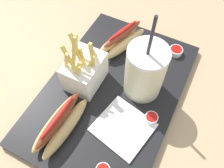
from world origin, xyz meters
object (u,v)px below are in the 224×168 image
at_px(fries_basket, 84,71).
at_px(soda_cup, 145,72).
at_px(ketchup_cup_2, 151,118).
at_px(hot_dog_1, 122,39).
at_px(ketchup_cup_3, 176,51).
at_px(napkin_stack, 123,127).
at_px(hot_dog_2, 60,124).

bearing_deg(fries_basket, soda_cup, 108.84).
bearing_deg(ketchup_cup_2, hot_dog_1, -138.22).
xyz_separation_m(ketchup_cup_3, napkin_stack, (0.27, -0.04, -0.01)).
height_order(hot_dog_2, ketchup_cup_3, hot_dog_2).
bearing_deg(soda_cup, fries_basket, -71.16).
distance_m(fries_basket, ketchup_cup_3, 0.27).
bearing_deg(ketchup_cup_3, fries_basket, -42.25).
bearing_deg(hot_dog_1, hot_dog_2, -2.72).
xyz_separation_m(fries_basket, ketchup_cup_3, (-0.20, 0.18, -0.03)).
bearing_deg(hot_dog_1, ketchup_cup_3, 105.88).
bearing_deg(hot_dog_2, fries_basket, -172.91).
height_order(soda_cup, hot_dog_2, soda_cup).
bearing_deg(fries_basket, napkin_stack, 62.78).
relative_size(ketchup_cup_3, napkin_stack, 0.31).
bearing_deg(ketchup_cup_3, soda_cup, -15.03).
xyz_separation_m(hot_dog_1, ketchup_cup_3, (-0.04, 0.15, -0.02)).
bearing_deg(hot_dog_2, ketchup_cup_2, 122.13).
relative_size(hot_dog_2, ketchup_cup_3, 4.44).
relative_size(fries_basket, hot_dog_2, 0.97).
bearing_deg(napkin_stack, hot_dog_1, -153.84).
bearing_deg(napkin_stack, ketchup_cup_3, 172.50).
relative_size(ketchup_cup_2, napkin_stack, 0.26).
xyz_separation_m(fries_basket, hot_dog_1, (-0.16, 0.03, -0.02)).
distance_m(hot_dog_1, ketchup_cup_2, 0.25).
xyz_separation_m(hot_dog_1, ketchup_cup_2, (0.18, 0.16, -0.01)).
xyz_separation_m(hot_dog_2, napkin_stack, (-0.06, 0.13, -0.02)).
xyz_separation_m(ketchup_cup_2, ketchup_cup_3, (-0.23, -0.01, -0.00)).
height_order(hot_dog_1, hot_dog_2, hot_dog_2).
bearing_deg(hot_dog_1, fries_basket, -11.32).
distance_m(fries_basket, hot_dog_2, 0.14).
relative_size(fries_basket, ketchup_cup_3, 4.30).
height_order(soda_cup, fries_basket, soda_cup).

